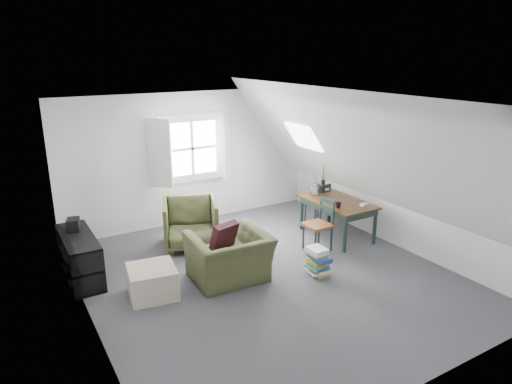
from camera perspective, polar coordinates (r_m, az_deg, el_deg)
floor at (r=6.90m, az=1.49°, el=-10.46°), size 5.50×5.50×0.00m
ceiling at (r=6.15m, az=1.67°, el=10.65°), size 5.50×5.50×0.00m
wall_back at (r=8.78m, az=-8.07°, el=4.18°), size 5.00×0.00×5.00m
wall_front at (r=4.51m, az=20.85°, el=-9.64°), size 5.00×0.00×5.00m
wall_left at (r=5.57m, az=-20.81°, el=-4.47°), size 0.00×5.50×5.50m
wall_right at (r=7.98m, az=16.94°, el=2.29°), size 0.00×5.50×5.50m
slope_left at (r=5.62m, az=-11.87°, el=2.15°), size 3.19×5.50×4.48m
slope_right at (r=7.21m, az=12.14°, el=5.40°), size 3.19×5.50×4.48m
dormer_window at (r=8.67m, az=-7.93°, el=5.38°), size 1.71×0.35×1.30m
skylight at (r=8.19m, az=5.96°, el=6.86°), size 0.35×0.75×0.47m
armchair_near at (r=6.81m, az=-3.32°, el=-10.85°), size 1.14×1.01×0.71m
armchair_far at (r=7.97m, az=-8.06°, el=-6.67°), size 1.14×1.16×0.83m
throw_pillow at (r=6.67m, az=-4.01°, el=-5.53°), size 0.46×0.34×0.43m
ottoman at (r=6.46m, az=-12.83°, el=-10.85°), size 0.71×0.71×0.41m
dining_table at (r=8.21m, az=10.16°, el=-1.67°), size 0.81×1.35×0.67m
demijohn at (r=8.38m, az=7.46°, el=0.45°), size 0.23×0.23×0.33m
vase_twigs at (r=8.60m, az=8.36°, el=0.83°), size 0.08×0.08×0.59m
cup at (r=7.81m, az=10.22°, el=-1.97°), size 0.11×0.11×0.10m
paper_box at (r=7.99m, az=13.38°, el=-1.56°), size 0.13×0.09×0.04m
dining_chair_far at (r=8.78m, az=7.79°, el=-1.35°), size 0.39×0.39×0.83m
dining_chair_near at (r=7.67m, az=7.94°, el=-3.96°), size 0.41×0.41×0.87m
media_shelf at (r=7.16m, az=-21.08°, el=-7.93°), size 0.43×1.30×0.66m
electronics_box at (r=7.27m, az=-21.87°, el=-3.84°), size 0.23×0.28×0.19m
magazine_stack at (r=6.91m, az=7.76°, el=-8.59°), size 0.31×0.37×0.42m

